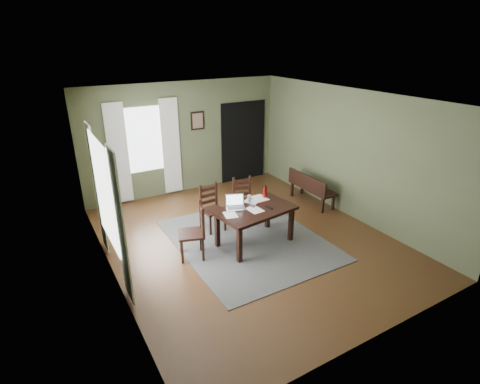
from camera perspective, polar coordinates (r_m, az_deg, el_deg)
ground at (r=7.31m, az=1.19°, el=-7.35°), size 5.00×6.00×0.01m
room_shell at (r=6.59m, az=1.32°, el=6.39°), size 5.02×6.02×2.71m
rug at (r=7.30m, az=1.19°, el=-7.28°), size 2.60×3.20×0.01m
dining_table at (r=6.91m, az=2.30°, el=-3.20°), size 1.53×1.04×0.72m
chair_end at (r=6.60m, az=-6.99°, el=-6.05°), size 0.56×0.56×1.02m
chair_back_left at (r=7.52m, az=-4.28°, el=-2.47°), size 0.43×0.43×0.94m
chair_back_right at (r=7.84m, az=0.53°, el=-1.33°), size 0.51×0.51×0.94m
bench at (r=8.83m, az=10.66°, el=0.89°), size 0.41×1.29×0.73m
laptop at (r=6.88m, az=-0.74°, el=-1.89°), size 0.43×0.38×0.24m
computer_mouse at (r=6.92m, az=1.87°, el=-2.17°), size 0.08×0.11×0.03m
tv_remote at (r=6.90m, az=4.39°, el=-2.38°), size 0.08×0.17×0.02m
drinking_glass at (r=7.08m, az=1.41°, el=-1.06°), size 0.07×0.07×0.15m
water_bottle at (r=7.30m, az=3.82°, el=0.02°), size 0.09×0.09×0.26m
paper_a at (r=6.63m, az=-1.48°, el=-3.48°), size 0.28×0.33×0.00m
paper_c at (r=7.15m, az=1.72°, el=-1.46°), size 0.31×0.34×0.00m
paper_d at (r=7.30m, az=3.03°, el=-0.94°), size 0.27×0.34×0.00m
paper_e at (r=6.82m, az=2.27°, el=-2.71°), size 0.26×0.33×0.00m
window_left at (r=6.07m, az=-20.09°, el=-0.03°), size 0.01×1.30×1.70m
window_back at (r=8.95m, az=-14.39°, el=7.72°), size 1.00×0.01×1.50m
curtain_left_near at (r=5.44m, az=-17.72°, el=-5.29°), size 0.03×0.48×2.30m
curtain_left_far at (r=6.92m, az=-20.92°, el=0.37°), size 0.03×0.48×2.30m
curtain_back_left at (r=8.85m, az=-18.02°, el=5.46°), size 0.44×0.03×2.30m
curtain_back_right at (r=9.17m, az=-10.47°, el=6.78°), size 0.44×0.03×2.30m
framed_picture at (r=9.33m, az=-6.50°, el=10.76°), size 0.34×0.03×0.44m
doorway_back at (r=10.07m, az=0.50°, el=7.69°), size 1.30×0.03×2.10m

